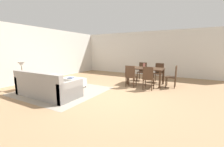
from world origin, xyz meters
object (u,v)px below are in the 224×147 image
Objects in this scene: side_table at (23,78)px; table_lamp at (21,65)px; dining_table at (146,70)px; dining_chair_near_right at (148,77)px; couch at (47,88)px; dining_chair_far_left at (142,70)px; book_on_ottoman at (71,78)px; ottoman_table at (73,82)px; dining_chair_far_right at (159,72)px; dining_chair_near_left at (131,75)px; vase_centerpiece at (144,66)px; dining_chair_head_east at (173,75)px.

side_table is 1.14× the size of table_lamp.
dining_chair_near_right is (0.35, -0.86, -0.15)m from dining_table.
couch is 2.47× the size of dining_chair_far_left.
dining_chair_far_left is at bearing 53.63° from book_on_ottoman.
couch is 1.30m from ottoman_table.
dining_chair_near_right and dining_chair_far_right have the same top height.
dining_chair_near_left is 0.76m from dining_chair_near_right.
dining_chair_near_left is at bearing -89.65° from dining_chair_far_left.
dining_chair_far_right is (0.08, 1.66, 0.00)m from dining_chair_near_right.
ottoman_table is 3.19m from vase_centerpiece.
book_on_ottoman is (-3.73, -2.08, -0.11)m from dining_chair_head_east.
table_lamp is at bearing 179.27° from couch.
side_table is 2.88× the size of vase_centerpiece.
table_lamp is 2.53× the size of vase_centerpiece.
couch is 8.73× the size of book_on_ottoman.
dining_chair_near_right is 3.54× the size of book_on_ottoman.
book_on_ottoman is at bearing -141.12° from dining_table.
dining_chair_head_east is at bearing 28.52° from ottoman_table.
vase_centerpiece is (-0.42, 0.82, 0.34)m from dining_chair_near_right.
dining_chair_far_right is 1.00× the size of dining_chair_head_east.
dining_chair_near_right is 0.99m from vase_centerpiece.
vase_centerpiece is (-1.24, -0.05, 0.34)m from dining_chair_head_east.
couch is 2.47× the size of dining_chair_far_right.
vase_centerpiece reaches higher than dining_chair_far_right.
ottoman_table is at bearing -126.52° from dining_chair_far_left.
ottoman_table is 3.92× the size of book_on_ottoman.
ottoman_table is 3.54m from dining_chair_far_left.
vase_centerpiece is at bearing 38.59° from ottoman_table.
couch is 5.02m from dining_chair_far_right.
couch is 2.47× the size of dining_chair_near_right.
ottoman_table is at bearing -141.41° from vase_centerpiece.
vase_centerpiece is at bearing 117.21° from dining_chair_near_right.
dining_chair_far_left is 1.00× the size of dining_chair_far_right.
dining_table is 1.67× the size of dining_chair_near_right.
table_lamp is 4.91m from dining_chair_near_right.
dining_chair_near_left is at bearing 35.15° from side_table.
dining_chair_head_east is 4.43× the size of vase_centerpiece.
dining_chair_near_left is at bearing -113.40° from vase_centerpiece.
book_on_ottoman is (-2.15, -2.92, -0.11)m from dining_chair_far_left.
ottoman_table is at bearing -141.70° from dining_table.
ottoman_table is 2.04m from table_lamp.
dining_chair_head_east is at bearing 29.16° from book_on_ottoman.
dining_chair_near_left is 1.00× the size of dining_chair_far_left.
dining_chair_near_right is 1.00× the size of dining_chair_far_right.
dining_chair_near_right is at bearing -3.85° from dining_chair_near_left.
dining_chair_far_right reaches higher than couch.
couch is 2.47× the size of dining_chair_head_east.
side_table is at bearing -130.23° from dining_chair_far_left.
book_on_ottoman is (-2.99, -2.87, -0.11)m from dining_chair_far_right.
side_table is at bearing 90.00° from table_lamp.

